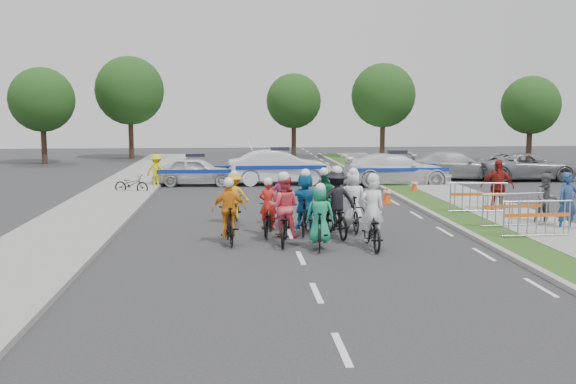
{
  "coord_description": "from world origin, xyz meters",
  "views": [
    {
      "loc": [
        -1.59,
        -15.21,
        3.62
      ],
      "look_at": [
        0.03,
        4.06,
        1.1
      ],
      "focal_mm": 40.0,
      "sensor_mm": 36.0,
      "label": 1
    }
  ],
  "objects": [
    {
      "name": "tree_2",
      "position": [
        18.0,
        26.0,
        3.83
      ],
      "size": [
        3.85,
        3.85,
        5.77
      ],
      "color": "#382619",
      "rests_on": "ground"
    },
    {
      "name": "grass_strip",
      "position": [
        5.8,
        5.0,
        0.06
      ],
      "size": [
        1.2,
        60.0,
        0.11
      ],
      "primitive_type": "cube",
      "color": "#234616",
      "rests_on": "ground"
    },
    {
      "name": "marshal_hiviz",
      "position": [
        -5.16,
        14.55,
        0.77
      ],
      "size": [
        1.12,
        0.83,
        1.54
      ],
      "primitive_type": "imported",
      "rotation": [
        0.0,
        0.0,
        2.86
      ],
      "color": "yellow",
      "rests_on": "ground"
    },
    {
      "name": "barrier_2",
      "position": [
        6.7,
        5.85,
        0.56
      ],
      "size": [
        2.02,
        0.6,
        1.12
      ],
      "primitive_type": null,
      "rotation": [
        0.0,
        0.0,
        -0.05
      ],
      "color": "#A5A8AD",
      "rests_on": "ground"
    },
    {
      "name": "rider_7",
      "position": [
        1.89,
        3.33,
        0.74
      ],
      "size": [
        0.8,
        1.82,
        1.9
      ],
      "rotation": [
        0.0,
        0.0,
        3.16
      ],
      "color": "black",
      "rests_on": "ground"
    },
    {
      "name": "rider_10",
      "position": [
        -1.6,
        4.79,
        0.67
      ],
      "size": [
        1.0,
        1.72,
        1.71
      ],
      "rotation": [
        0.0,
        0.0,
        3.04
      ],
      "color": "black",
      "rests_on": "ground"
    },
    {
      "name": "police_car_2",
      "position": [
        6.12,
        14.56,
        0.75
      ],
      "size": [
        5.23,
        2.25,
        1.5
      ],
      "primitive_type": "imported",
      "rotation": [
        0.0,
        0.0,
        1.54
      ],
      "color": "white",
      "rests_on": "ground"
    },
    {
      "name": "ground",
      "position": [
        0.0,
        0.0,
        0.0
      ],
      "size": [
        90.0,
        90.0,
        0.0
      ],
      "primitive_type": "plane",
      "color": "#28282B",
      "rests_on": "ground"
    },
    {
      "name": "cone_1",
      "position": [
        6.13,
        11.61,
        0.34
      ],
      "size": [
        0.4,
        0.4,
        0.7
      ],
      "color": "#F24C0C",
      "rests_on": "ground"
    },
    {
      "name": "rider_3",
      "position": [
        -1.74,
        1.83,
        0.7
      ],
      "size": [
        0.94,
        1.76,
        1.81
      ],
      "rotation": [
        0.0,
        0.0,
        3.25
      ],
      "color": "black",
      "rests_on": "ground"
    },
    {
      "name": "barrier_0",
      "position": [
        6.7,
        1.54,
        0.56
      ],
      "size": [
        2.01,
        0.55,
        1.12
      ],
      "primitive_type": null,
      "rotation": [
        0.0,
        0.0,
        0.03
      ],
      "color": "#A5A8AD",
      "rests_on": "ground"
    },
    {
      "name": "rider_5",
      "position": [
        0.44,
        2.99,
        0.8
      ],
      "size": [
        1.58,
        1.88,
        1.91
      ],
      "rotation": [
        0.0,
        0.0,
        2.96
      ],
      "color": "black",
      "rests_on": "ground"
    },
    {
      "name": "tree_3",
      "position": [
        -9.0,
        32.0,
        4.89
      ],
      "size": [
        4.9,
        4.9,
        7.35
      ],
      "color": "#382619",
      "rests_on": "ground"
    },
    {
      "name": "tree_0",
      "position": [
        -14.0,
        28.0,
        4.19
      ],
      "size": [
        4.2,
        4.2,
        6.3
      ],
      "color": "#382619",
      "rests_on": "ground"
    },
    {
      "name": "barrier_1",
      "position": [
        6.7,
        3.11,
        0.56
      ],
      "size": [
        2.04,
        0.68,
        1.12
      ],
      "primitive_type": null,
      "rotation": [
        0.0,
        0.0,
        0.09
      ],
      "color": "#A5A8AD",
      "rests_on": "ground"
    },
    {
      "name": "rider_1",
      "position": [
        0.6,
        0.98,
        0.68
      ],
      "size": [
        0.78,
        1.7,
        1.74
      ],
      "rotation": [
        0.0,
        0.0,
        3.01
      ],
      "color": "black",
      "rests_on": "ground"
    },
    {
      "name": "parked_bike",
      "position": [
        -6.0,
        12.55,
        0.4
      ],
      "size": [
        1.62,
        0.96,
        0.8
      ],
      "primitive_type": "imported",
      "rotation": [
        0.0,
        0.0,
        1.27
      ],
      "color": "black",
      "rests_on": "ground"
    },
    {
      "name": "spectator_1",
      "position": [
        7.96,
        3.52,
        0.83
      ],
      "size": [
        0.81,
        0.64,
        1.66
      ],
      "primitive_type": "imported",
      "rotation": [
        0.0,
        0.0,
        -0.01
      ],
      "color": "#57565B",
      "rests_on": "ground"
    },
    {
      "name": "rider_8",
      "position": [
        1.1,
        3.94,
        0.69
      ],
      "size": [
        1.0,
        1.91,
        1.86
      ],
      "rotation": [
        0.0,
        0.0,
        3.35
      ],
      "color": "black",
      "rests_on": "ground"
    },
    {
      "name": "curb_right",
      "position": [
        5.1,
        5.0,
        0.06
      ],
      "size": [
        0.2,
        60.0,
        0.12
      ],
      "primitive_type": "cube",
      "color": "gray",
      "rests_on": "ground"
    },
    {
      "name": "rider_4",
      "position": [
        1.29,
        2.62,
        0.78
      ],
      "size": [
        1.2,
        2.07,
        2.03
      ],
      "rotation": [
        0.0,
        0.0,
        3.27
      ],
      "color": "black",
      "rests_on": "ground"
    },
    {
      "name": "rider_2",
      "position": [
        -0.28,
        1.68,
        0.73
      ],
      "size": [
        0.91,
        2.0,
        1.97
      ],
      "rotation": [
        0.0,
        0.0,
        3.01
      ],
      "color": "black",
      "rests_on": "ground"
    },
    {
      "name": "spectator_0",
      "position": [
        8.19,
        2.71,
        0.88
      ],
      "size": [
        0.7,
        0.5,
        1.77
      ],
      "primitive_type": "imported",
      "rotation": [
        0.0,
        0.0,
        0.13
      ],
      "color": "navy",
      "rests_on": "ground"
    },
    {
      "name": "civilian_sedan",
      "position": [
        9.76,
        16.83,
        0.71
      ],
      "size": [
        5.09,
        2.5,
        1.42
      ],
      "primitive_type": "imported",
      "rotation": [
        0.0,
        0.0,
        1.46
      ],
      "color": "#A1A1A6",
      "rests_on": "ground"
    },
    {
      "name": "rider_0",
      "position": [
        1.96,
        0.99,
        0.65
      ],
      "size": [
        0.7,
        1.95,
        1.98
      ],
      "rotation": [
        0.0,
        0.0,
        3.13
      ],
      "color": "black",
      "rests_on": "ground"
    },
    {
      "name": "spectator_2",
      "position": [
        7.44,
        6.03,
        0.95
      ],
      "size": [
        1.2,
        0.74,
        1.9
      ],
      "primitive_type": "imported",
      "rotation": [
        0.0,
        0.0,
        -0.27
      ],
      "color": "maroon",
      "rests_on": "ground"
    },
    {
      "name": "sidewalk_right",
      "position": [
        7.6,
        5.0,
        0.07
      ],
      "size": [
        2.4,
        60.0,
        0.13
      ],
      "primitive_type": "cube",
      "color": "gray",
      "rests_on": "ground"
    },
    {
      "name": "sidewalk_left",
      "position": [
        -6.5,
        5.0,
        0.07
      ],
      "size": [
        3.0,
        60.0,
        0.13
      ],
      "primitive_type": "cube",
      "color": "gray",
      "rests_on": "ground"
    },
    {
      "name": "rider_9",
      "position": [
        -0.13,
        4.43,
        0.65
      ],
      "size": [
        0.88,
        1.64,
        1.69
      ],
      "rotation": [
        0.0,
        0.0,
        3.24
      ],
      "color": "black",
      "rests_on": "ground"
    },
    {
      "name": "police_car_0",
      "position": [
        -3.42,
        15.31,
        0.68
      ],
      "size": [
        4.09,
        1.87,
        1.36
      ],
      "primitive_type": "imported",
      "rotation": [
        0.0,
        0.0,
        1.5
      ],
      "color": "white",
      "rests_on": "ground"
    },
    {
      "name": "rider_6",
      "position": [
        -0.64,
        2.98,
        0.56
      ],
      "size": [
        0.84,
        1.71,
        1.67
      ],
      "rotation": [
        0.0,
        0.0,
        2.97
      ],
      "color": "black",
      "rests_on": "ground"
    },
    {
      "name": "tree_1",
      "position": [
        9.0,
        30.0,
        4.54
      ],
      "size": [
        4.55,
        4.55,
        6.82
      ],
      "color": "#382619",
      "rests_on": "ground"
    },
    {
      "name": "civilian_suv",
      "position": [
        13.26,
        16.12,
        0.7
      ],
      "size": [
        5.07,
        2.46,
        1.39
      ],
      "primitive_type": "imported",
      "rotation": [
        0.0,
        0.0,
        1.54
      ],
      "color": "gray",
      "rests_on": "ground"
    },
    {
      "name": "police_car_1",
      "position": [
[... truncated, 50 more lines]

